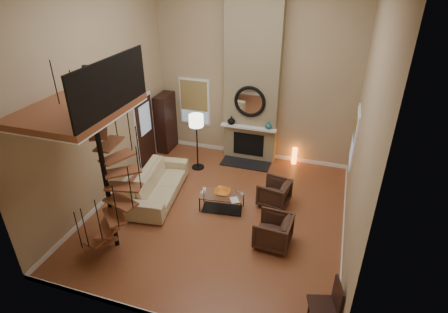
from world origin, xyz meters
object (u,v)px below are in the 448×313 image
(floor_lamp, at_px, (196,125))
(side_chair, at_px, (329,304))
(armchair_near, at_px, (277,194))
(hutch, at_px, (166,122))
(accent_lamp, at_px, (294,156))
(armchair_far, at_px, (276,232))
(sofa, at_px, (159,184))
(coffee_table, at_px, (222,200))

(floor_lamp, distance_m, side_chair, 6.08)
(floor_lamp, height_order, side_chair, floor_lamp)
(armchair_near, height_order, side_chair, side_chair)
(hutch, bearing_deg, floor_lamp, -31.55)
(hutch, relative_size, accent_lamp, 3.42)
(armchair_near, xyz_separation_m, armchair_far, (0.27, -1.47, 0.00))
(floor_lamp, bearing_deg, armchair_near, -24.09)
(floor_lamp, bearing_deg, hutch, 148.45)
(sofa, bearing_deg, armchair_far, -113.22)
(coffee_table, xyz_separation_m, side_chair, (2.76, -2.60, 0.24))
(side_chair, bearing_deg, accent_lamp, 103.87)
(accent_lamp, height_order, side_chair, side_chair)
(floor_lamp, bearing_deg, side_chair, -46.85)
(sofa, distance_m, floor_lamp, 2.06)
(coffee_table, bearing_deg, side_chair, -43.29)
(coffee_table, bearing_deg, hutch, 136.24)
(floor_lamp, xyz_separation_m, accent_lamp, (2.74, 1.16, -1.16))
(armchair_far, distance_m, accent_lamp, 3.81)
(hutch, distance_m, sofa, 2.86)
(hutch, bearing_deg, accent_lamp, 3.86)
(sofa, bearing_deg, floor_lamp, -21.35)
(armchair_far, distance_m, coffee_table, 1.76)
(accent_lamp, bearing_deg, floor_lamp, -157.08)
(floor_lamp, bearing_deg, coffee_table, -52.86)
(hutch, xyz_separation_m, armchair_far, (4.33, -3.53, -0.60))
(hutch, xyz_separation_m, armchair_near, (4.06, -2.05, -0.60))
(hutch, bearing_deg, sofa, -68.81)
(coffee_table, bearing_deg, armchair_far, -29.08)
(hutch, relative_size, coffee_table, 1.64)
(hutch, bearing_deg, side_chair, -43.53)
(hutch, distance_m, floor_lamp, 1.74)
(coffee_table, relative_size, accent_lamp, 2.08)
(accent_lamp, bearing_deg, armchair_far, -87.71)
(floor_lamp, bearing_deg, armchair_far, -42.43)
(hutch, height_order, armchair_near, hutch)
(sofa, relative_size, armchair_near, 3.30)
(side_chair, bearing_deg, armchair_near, 114.84)
(armchair_far, height_order, coffee_table, armchair_far)
(coffee_table, distance_m, floor_lamp, 2.51)
(sofa, relative_size, side_chair, 2.44)
(coffee_table, bearing_deg, accent_lamp, 64.81)
(sofa, distance_m, accent_lamp, 4.29)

